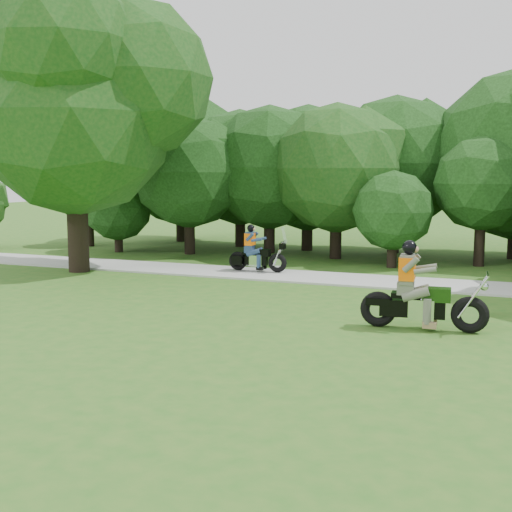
% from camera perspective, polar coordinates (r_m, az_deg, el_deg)
% --- Properties ---
extents(ground, '(100.00, 100.00, 0.00)m').
position_cam_1_polar(ground, '(11.52, 7.66, -8.85)').
color(ground, '#2A631C').
rests_on(ground, ground).
extents(walkway, '(60.00, 2.20, 0.06)m').
position_cam_1_polar(walkway, '(19.19, 13.51, -2.38)').
color(walkway, '#A7A7A2').
rests_on(walkway, ground).
extents(big_tree_west, '(8.64, 6.56, 9.96)m').
position_cam_1_polar(big_tree_west, '(22.13, -15.46, 13.70)').
color(big_tree_west, black).
rests_on(big_tree_west, ground).
extents(chopper_motorcycle, '(2.59, 0.71, 1.85)m').
position_cam_1_polar(chopper_motorcycle, '(13.60, 14.14, -3.54)').
color(chopper_motorcycle, black).
rests_on(chopper_motorcycle, ground).
extents(touring_motorcycle, '(1.99, 0.57, 1.52)m').
position_cam_1_polar(touring_motorcycle, '(20.72, -0.19, 0.15)').
color(touring_motorcycle, black).
rests_on(touring_motorcycle, walkway).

